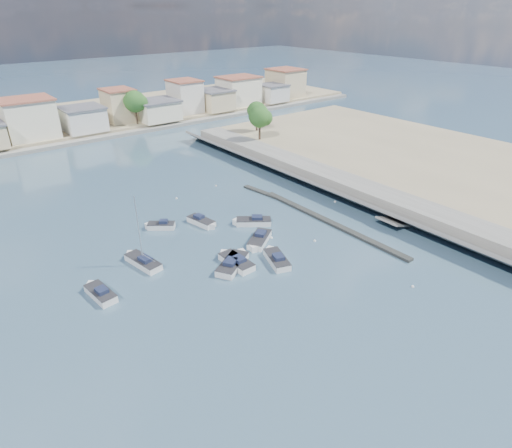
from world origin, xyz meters
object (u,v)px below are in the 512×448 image
(motorboat_f, at_px, (160,226))
(motorboat_h, at_px, (233,263))
(motorboat_b, at_px, (276,259))
(motorboat_g, at_px, (202,222))
(motorboat_e, at_px, (100,293))
(motorboat_a, at_px, (235,261))
(sailboat, at_px, (142,261))
(motorboat_c, at_px, (252,222))
(motorboat_d, at_px, (259,241))

(motorboat_f, bearing_deg, motorboat_h, -80.58)
(motorboat_b, xyz_separation_m, motorboat_g, (-1.67, 13.62, 0.00))
(motorboat_e, height_order, motorboat_g, same)
(motorboat_a, distance_m, motorboat_f, 13.93)
(motorboat_f, bearing_deg, motorboat_a, -78.89)
(motorboat_e, xyz_separation_m, sailboat, (6.14, 2.95, 0.05))
(motorboat_a, bearing_deg, motorboat_e, 165.47)
(motorboat_c, bearing_deg, motorboat_f, 147.20)
(motorboat_b, distance_m, motorboat_f, 17.61)
(motorboat_b, distance_m, motorboat_g, 13.72)
(motorboat_d, xyz_separation_m, motorboat_g, (-2.83, 8.94, 0.00))
(motorboat_h, bearing_deg, motorboat_e, 164.35)
(motorboat_b, distance_m, motorboat_c, 10.15)
(motorboat_a, relative_size, motorboat_b, 1.05)
(motorboat_c, xyz_separation_m, motorboat_f, (-10.56, 6.81, -0.00))
(motorboat_g, bearing_deg, motorboat_h, -104.17)
(motorboat_g, bearing_deg, motorboat_c, -37.67)
(motorboat_f, relative_size, sailboat, 0.42)
(motorboat_e, bearing_deg, motorboat_h, -15.65)
(motorboat_c, distance_m, sailboat, 16.43)
(motorboat_d, relative_size, motorboat_f, 1.34)
(motorboat_a, xyz_separation_m, motorboat_e, (-14.69, 3.81, -0.00))
(sailboat, bearing_deg, motorboat_d, -18.56)
(motorboat_e, bearing_deg, motorboat_a, -14.53)
(motorboat_d, bearing_deg, motorboat_f, 124.60)
(motorboat_d, relative_size, motorboat_h, 0.89)
(motorboat_c, bearing_deg, motorboat_b, -111.68)
(motorboat_g, bearing_deg, motorboat_e, -157.12)
(motorboat_b, distance_m, sailboat, 15.74)
(motorboat_d, bearing_deg, motorboat_e, 175.13)
(motorboat_b, height_order, motorboat_e, same)
(motorboat_b, bearing_deg, motorboat_a, 148.09)
(motorboat_c, bearing_deg, motorboat_d, -118.52)
(motorboat_c, xyz_separation_m, motorboat_e, (-22.57, -3.05, -0.00))
(motorboat_c, relative_size, motorboat_d, 0.98)
(motorboat_f, bearing_deg, motorboat_e, -140.61)
(motorboat_a, distance_m, motorboat_g, 11.32)
(motorboat_g, height_order, sailboat, sailboat)
(motorboat_b, height_order, motorboat_g, same)
(motorboat_h, bearing_deg, motorboat_g, 75.83)
(motorboat_e, relative_size, sailboat, 0.54)
(motorboat_b, relative_size, motorboat_d, 1.03)
(motorboat_c, height_order, motorboat_f, same)
(motorboat_a, bearing_deg, motorboat_b, -31.91)
(motorboat_f, height_order, motorboat_g, same)
(motorboat_h, distance_m, sailboat, 10.73)
(motorboat_h, relative_size, sailboat, 0.62)
(motorboat_e, bearing_deg, sailboat, 25.64)
(motorboat_g, distance_m, sailboat, 11.82)
(motorboat_g, relative_size, motorboat_h, 0.86)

